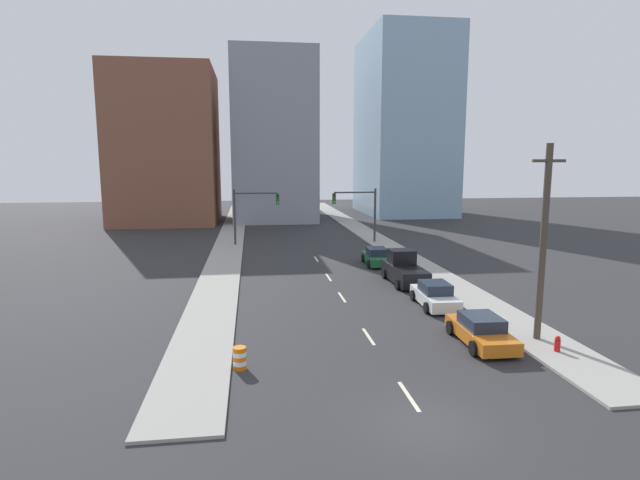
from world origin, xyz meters
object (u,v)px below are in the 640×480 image
utility_pole_right_near (543,242)px  sedan_orange (481,331)px  pickup_truck_black (404,270)px  traffic_signal_left (248,209)px  sedan_green (377,257)px  traffic_barrel (240,358)px  traffic_signal_right (362,207)px  fire_hydrant (557,345)px  sedan_white (435,295)px

utility_pole_right_near → sedan_orange: (-2.87, -0.01, -4.18)m
pickup_truck_black → utility_pole_right_near: bearing=-77.6°
traffic_signal_left → sedan_green: size_ratio=1.29×
traffic_barrel → pickup_truck_black: pickup_truck_black is taller
traffic_barrel → sedan_green: 23.00m
traffic_signal_left → pickup_truck_black: 21.39m
traffic_signal_right → fire_hydrant: bearing=-86.7°
traffic_signal_right → fire_hydrant: 32.25m
utility_pole_right_near → sedan_orange: 5.07m
utility_pole_right_near → traffic_barrel: (-14.14, -1.44, -4.34)m
utility_pole_right_near → pickup_truck_black: size_ratio=1.75×
traffic_barrel → fire_hydrant: bearing=-1.0°
sedan_white → pickup_truck_black: bearing=92.4°
traffic_signal_left → sedan_orange: (11.02, -30.34, -3.17)m
traffic_barrel → sedan_orange: 11.36m
traffic_signal_right → traffic_barrel: 34.21m
traffic_barrel → sedan_orange: sedan_orange is taller
utility_pole_right_near → fire_hydrant: size_ratio=11.22×
fire_hydrant → pickup_truck_black: bearing=101.3°
traffic_signal_right → pickup_truck_black: (-0.93, -18.08, -2.89)m
utility_pole_right_near → fire_hydrant: utility_pole_right_near is taller
traffic_signal_left → utility_pole_right_near: 33.38m
utility_pole_right_near → traffic_signal_right: bearing=93.6°
traffic_signal_left → traffic_signal_right: bearing=0.0°
fire_hydrant → sedan_green: 20.71m
traffic_barrel → pickup_truck_black: size_ratio=0.18×
fire_hydrant → pickup_truck_black: size_ratio=0.16×
sedan_white → sedan_orange: bearing=-88.8°
traffic_barrel → fire_hydrant: 14.10m
traffic_barrel → sedan_green: size_ratio=0.21×
traffic_signal_left → sedan_green: (10.69, -11.55, -3.15)m
sedan_green → utility_pole_right_near: bearing=-77.7°
sedan_orange → pickup_truck_black: bearing=91.3°
utility_pole_right_near → pickup_truck_black: 13.17m
sedan_orange → pickup_truck_black: (0.04, 12.26, 0.28)m
traffic_signal_left → sedan_green: bearing=-47.2°
pickup_truck_black → sedan_green: 6.55m
sedan_green → pickup_truck_black: bearing=-84.1°
traffic_signal_left → pickup_truck_black: (11.06, -18.08, -2.89)m
traffic_signal_right → utility_pole_right_near: (1.90, -30.34, 1.01)m
traffic_signal_right → sedan_white: bearing=-92.1°
sedan_orange → sedan_white: (0.09, 6.29, 0.03)m
sedan_green → sedan_white: bearing=-85.4°
sedan_white → sedan_green: bearing=93.9°
fire_hydrant → sedan_orange: size_ratio=0.18×
traffic_signal_left → pickup_truck_black: traffic_signal_left is taller
sedan_orange → utility_pole_right_near: bearing=1.6°
utility_pole_right_near → sedan_green: bearing=99.6°
fire_hydrant → sedan_orange: 3.30m
traffic_signal_left → fire_hydrant: (13.85, -32.02, -3.40)m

